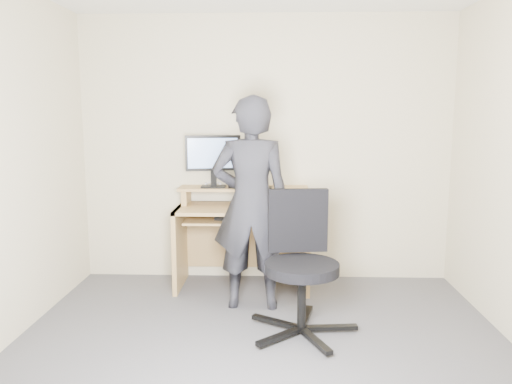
# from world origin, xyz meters

# --- Properties ---
(ground) EXTENTS (3.50, 3.50, 0.00)m
(ground) POSITION_xyz_m (0.00, 0.00, 0.00)
(ground) COLOR #5A5A5F
(ground) RESTS_ON ground
(back_wall) EXTENTS (3.50, 0.02, 2.50)m
(back_wall) POSITION_xyz_m (0.00, 1.75, 1.25)
(back_wall) COLOR beige
(back_wall) RESTS_ON ground
(desk) EXTENTS (1.20, 0.60, 0.91)m
(desk) POSITION_xyz_m (-0.20, 1.53, 0.55)
(desk) COLOR tan
(desk) RESTS_ON ground
(monitor) EXTENTS (0.50, 0.15, 0.48)m
(monitor) POSITION_xyz_m (-0.48, 1.57, 1.20)
(monitor) COLOR black
(monitor) RESTS_ON desk
(external_drive) EXTENTS (0.11, 0.15, 0.20)m
(external_drive) POSITION_xyz_m (-0.18, 1.64, 1.01)
(external_drive) COLOR black
(external_drive) RESTS_ON desk
(travel_mug) EXTENTS (0.08, 0.08, 0.17)m
(travel_mug) POSITION_xyz_m (-0.00, 1.57, 0.99)
(travel_mug) COLOR silver
(travel_mug) RESTS_ON desk
(smartphone) EXTENTS (0.08, 0.13, 0.01)m
(smartphone) POSITION_xyz_m (0.03, 1.55, 0.92)
(smartphone) COLOR black
(smartphone) RESTS_ON desk
(charger) EXTENTS (0.05, 0.05, 0.03)m
(charger) POSITION_xyz_m (-0.31, 1.53, 0.93)
(charger) COLOR black
(charger) RESTS_ON desk
(headphones) EXTENTS (0.16, 0.16, 0.06)m
(headphones) POSITION_xyz_m (-0.49, 1.68, 0.92)
(headphones) COLOR silver
(headphones) RESTS_ON desk
(keyboard) EXTENTS (0.49, 0.26, 0.03)m
(keyboard) POSITION_xyz_m (-0.20, 1.36, 0.67)
(keyboard) COLOR black
(keyboard) RESTS_ON desk
(mouse) EXTENTS (0.10, 0.07, 0.04)m
(mouse) POSITION_xyz_m (0.02, 1.35, 0.77)
(mouse) COLOR black
(mouse) RESTS_ON desk
(office_chair) EXTENTS (0.78, 0.80, 1.01)m
(office_chair) POSITION_xyz_m (0.28, 0.52, 0.55)
(office_chair) COLOR black
(office_chair) RESTS_ON ground
(person) EXTENTS (0.63, 0.41, 1.73)m
(person) POSITION_xyz_m (-0.10, 0.97, 0.87)
(person) COLOR black
(person) RESTS_ON ground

